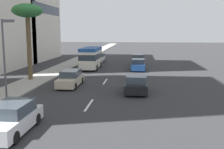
% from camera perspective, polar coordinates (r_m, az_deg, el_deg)
% --- Properties ---
extents(ground_plane, '(198.00, 198.00, 0.00)m').
position_cam_1_polar(ground_plane, '(36.64, 0.12, 0.79)').
color(ground_plane, '#2D2D30').
extents(sidewalk_right, '(162.00, 3.20, 0.15)m').
position_cam_1_polar(sidewalk_right, '(38.12, -11.27, 1.05)').
color(sidewalk_right, '#9E9B93').
rests_on(sidewalk_right, ground_plane).
extents(lane_stripe_mid, '(3.20, 0.16, 0.01)m').
position_cam_1_polar(lane_stripe_mid, '(19.76, -4.88, -6.42)').
color(lane_stripe_mid, silver).
rests_on(lane_stripe_mid, ground_plane).
extents(lane_stripe_far, '(3.20, 0.16, 0.01)m').
position_cam_1_polar(lane_stripe_far, '(28.82, -1.45, -1.47)').
color(lane_stripe_far, silver).
rests_on(lane_stripe_far, ground_plane).
extents(car_lead, '(4.23, 1.88, 1.58)m').
position_cam_1_polar(car_lead, '(37.10, 5.54, 2.02)').
color(car_lead, '#1E478C').
rests_on(car_lead, ground_plane).
extents(minibus_second, '(6.42, 2.40, 3.02)m').
position_cam_1_polar(minibus_second, '(38.54, -4.46, 3.65)').
color(minibus_second, silver).
rests_on(minibus_second, ground_plane).
extents(car_third, '(4.74, 1.81, 1.54)m').
position_cam_1_polar(car_third, '(26.59, -8.71, -0.87)').
color(car_third, beige).
rests_on(car_third, ground_plane).
extents(car_fourth, '(4.20, 1.91, 1.54)m').
position_cam_1_polar(car_fourth, '(23.62, 5.10, -2.05)').
color(car_fourth, black).
rests_on(car_fourth, ground_plane).
extents(car_fifth, '(4.50, 1.95, 1.57)m').
position_cam_1_polar(car_fifth, '(15.32, -20.45, -8.70)').
color(car_fifth, silver).
rests_on(car_fifth, ground_plane).
extents(car_sixth, '(4.44, 1.87, 1.59)m').
position_cam_1_polar(car_sixth, '(46.87, -2.78, 3.52)').
color(car_sixth, silver).
rests_on(car_sixth, ground_plane).
extents(car_seventh, '(4.51, 1.92, 1.66)m').
position_cam_1_polar(car_seventh, '(43.68, 5.51, 3.12)').
color(car_seventh, beige).
rests_on(car_seventh, ground_plane).
extents(palm_tree, '(3.20, 3.20, 8.00)m').
position_cam_1_polar(palm_tree, '(30.28, -17.37, 12.04)').
color(palm_tree, brown).
rests_on(palm_tree, sidewalk_right).
extents(street_lamp, '(0.24, 0.97, 6.02)m').
position_cam_1_polar(street_lamp, '(21.43, -21.57, 4.83)').
color(street_lamp, '#4C4C51').
rests_on(street_lamp, sidewalk_right).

